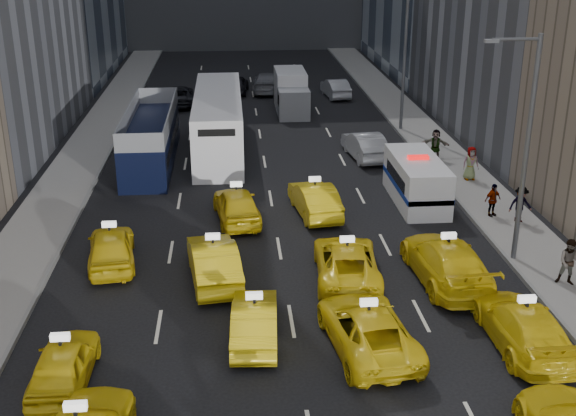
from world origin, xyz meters
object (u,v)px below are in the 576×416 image
double_decker (151,136)px  city_bus (218,122)px  box_truck (291,92)px  nypd_van (416,181)px

double_decker → city_bus: 4.50m
city_bus → box_truck: bearing=65.1°
nypd_van → city_bus: (-9.62, 9.92, 0.61)m
nypd_van → box_truck: 19.56m
double_decker → box_truck: size_ratio=1.71×
city_bus → box_truck: 10.49m
nypd_van → city_bus: size_ratio=0.42×
city_bus → box_truck: city_bus is taller
nypd_van → city_bus: bearing=133.3°
nypd_van → box_truck: size_ratio=0.86×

